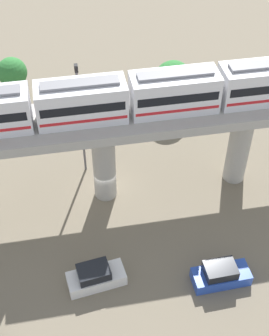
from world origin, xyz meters
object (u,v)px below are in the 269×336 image
(tree_near_viaduct, at_px, (12,72))
(signal_post, at_px, (81,117))
(tree_mid_lot, at_px, (173,80))
(train, at_px, (128,97))
(parked_car_white, at_px, (96,277))
(parked_car_blue, at_px, (221,275))

(tree_near_viaduct, distance_m, signal_post, 13.09)
(tree_near_viaduct, height_order, tree_mid_lot, tree_mid_lot)
(train, relative_size, tree_mid_lot, 4.93)
(parked_car_white, height_order, signal_post, signal_post)
(parked_car_white, xyz_separation_m, signal_post, (12.24, -0.55, 5.29))
(tree_near_viaduct, xyz_separation_m, tree_mid_lot, (-3.77, -16.00, -0.39))
(parked_car_white, relative_size, tree_mid_lot, 0.79)
(tree_near_viaduct, bearing_deg, parked_car_blue, -150.01)
(train, bearing_deg, parked_car_white, 155.47)
(parked_car_blue, distance_m, signal_post, 16.96)
(parked_car_white, bearing_deg, parked_car_blue, -106.89)
(train, distance_m, parked_car_white, 13.38)
(parked_car_white, distance_m, tree_mid_lot, 22.67)
(tree_mid_lot, xyz_separation_m, signal_post, (-7.65, 9.94, 2.46))
(train, relative_size, signal_post, 2.49)
(train, xyz_separation_m, signal_post, (3.40, 3.49, -3.91))
(parked_car_blue, distance_m, tree_mid_lot, 21.61)
(parked_car_white, height_order, tree_near_viaduct, tree_near_viaduct)
(parked_car_blue, bearing_deg, tree_near_viaduct, 28.47)
(parked_car_white, bearing_deg, signal_post, -10.16)
(tree_mid_lot, bearing_deg, signal_post, 127.59)
(train, distance_m, parked_car_blue, 14.68)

